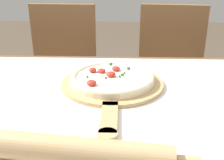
% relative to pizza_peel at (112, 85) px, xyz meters
% --- Properties ---
extents(dining_table, '(1.29, 0.87, 0.73)m').
position_rel_pizza_peel_xyz_m(dining_table, '(-0.05, -0.09, -0.12)').
color(dining_table, brown).
rests_on(dining_table, ground_plane).
extents(towel_cloth, '(1.21, 0.79, 0.00)m').
position_rel_pizza_peel_xyz_m(towel_cloth, '(-0.05, -0.09, -0.01)').
color(towel_cloth, silver).
rests_on(towel_cloth, dining_table).
extents(pizza_peel, '(0.34, 0.51, 0.01)m').
position_rel_pizza_peel_xyz_m(pizza_peel, '(0.00, 0.00, 0.00)').
color(pizza_peel, tan).
rests_on(pizza_peel, towel_cloth).
extents(pizza, '(0.28, 0.28, 0.04)m').
position_rel_pizza_peel_xyz_m(pizza, '(-0.00, 0.02, 0.02)').
color(pizza, beige).
rests_on(pizza, pizza_peel).
extents(rolling_pin, '(0.46, 0.10, 0.06)m').
position_rel_pizza_peel_xyz_m(rolling_pin, '(-0.05, -0.39, 0.02)').
color(rolling_pin, tan).
rests_on(rolling_pin, towel_cloth).
extents(chair_left, '(0.41, 0.41, 0.91)m').
position_rel_pizza_peel_xyz_m(chair_left, '(-0.32, 0.68, -0.22)').
color(chair_left, brown).
rests_on(chair_left, ground_plane).
extents(chair_right, '(0.44, 0.44, 0.91)m').
position_rel_pizza_peel_xyz_m(chair_right, '(0.31, 0.68, -0.22)').
color(chair_right, brown).
rests_on(chair_right, ground_plane).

